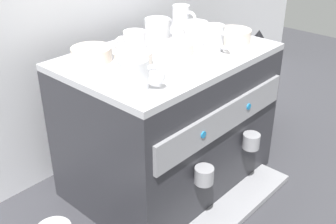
# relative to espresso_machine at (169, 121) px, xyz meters

# --- Properties ---
(ground_plane) EXTENTS (4.00, 4.00, 0.00)m
(ground_plane) POSITION_rel_espresso_machine_xyz_m (0.00, 0.00, -0.24)
(ground_plane) COLOR #38383D
(tiled_backsplash_wall) EXTENTS (2.80, 0.03, 1.17)m
(tiled_backsplash_wall) POSITION_rel_espresso_machine_xyz_m (0.00, 0.34, 0.35)
(tiled_backsplash_wall) COLOR silver
(tiled_backsplash_wall) RESTS_ON ground_plane
(espresso_machine) EXTENTS (0.65, 0.55, 0.48)m
(espresso_machine) POSITION_rel_espresso_machine_xyz_m (0.00, 0.00, 0.00)
(espresso_machine) COLOR #2D2D33
(espresso_machine) RESTS_ON ground_plane
(ceramic_cup_0) EXTENTS (0.10, 0.07, 0.07)m
(ceramic_cup_0) POSITION_rel_espresso_machine_xyz_m (-0.06, 0.09, 0.27)
(ceramic_cup_0) COLOR white
(ceramic_cup_0) RESTS_ON espresso_machine
(ceramic_cup_1) EXTENTS (0.09, 0.11, 0.08)m
(ceramic_cup_1) POSITION_rel_espresso_machine_xyz_m (-0.25, -0.11, 0.28)
(ceramic_cup_1) COLOR white
(ceramic_cup_1) RESTS_ON espresso_machine
(ceramic_cup_2) EXTENTS (0.06, 0.10, 0.08)m
(ceramic_cup_2) POSITION_rel_espresso_machine_xyz_m (0.23, 0.15, 0.28)
(ceramic_cup_2) COLOR white
(ceramic_cup_2) RESTS_ON espresso_machine
(ceramic_cup_3) EXTENTS (0.06, 0.10, 0.08)m
(ceramic_cup_3) POSITION_rel_espresso_machine_xyz_m (0.12, -0.09, 0.28)
(ceramic_cup_3) COLOR white
(ceramic_cup_3) RESTS_ON espresso_machine
(ceramic_cup_4) EXTENTS (0.11, 0.09, 0.07)m
(ceramic_cup_4) POSITION_rel_espresso_machine_xyz_m (0.12, 0.00, 0.28)
(ceramic_cup_4) COLOR white
(ceramic_cup_4) RESTS_ON espresso_machine
(ceramic_cup_5) EXTENTS (0.13, 0.08, 0.08)m
(ceramic_cup_5) POSITION_rel_espresso_machine_xyz_m (0.06, 0.10, 0.28)
(ceramic_cup_5) COLOR white
(ceramic_cup_5) RESTS_ON espresso_machine
(ceramic_bowl_0) EXTENTS (0.10, 0.10, 0.03)m
(ceramic_bowl_0) POSITION_rel_espresso_machine_xyz_m (0.02, -0.02, 0.26)
(ceramic_bowl_0) COLOR beige
(ceramic_bowl_0) RESTS_ON espresso_machine
(ceramic_bowl_1) EXTENTS (0.11, 0.11, 0.04)m
(ceramic_bowl_1) POSITION_rel_espresso_machine_xyz_m (-0.15, 0.00, 0.26)
(ceramic_bowl_1) COLOR beige
(ceramic_bowl_1) RESTS_ON espresso_machine
(ceramic_bowl_2) EXTENTS (0.11, 0.11, 0.04)m
(ceramic_bowl_2) POSITION_rel_espresso_machine_xyz_m (0.23, -0.08, 0.26)
(ceramic_bowl_2) COLOR beige
(ceramic_bowl_2) RESTS_ON espresso_machine
(ceramic_bowl_3) EXTENTS (0.12, 0.12, 0.04)m
(ceramic_bowl_3) POSITION_rel_espresso_machine_xyz_m (-0.20, 0.13, 0.26)
(ceramic_bowl_3) COLOR beige
(ceramic_bowl_3) RESTS_ON espresso_machine
(coffee_grinder) EXTENTS (0.18, 0.18, 0.43)m
(coffee_grinder) POSITION_rel_espresso_machine_xyz_m (0.55, 0.00, -0.03)
(coffee_grinder) COLOR #333338
(coffee_grinder) RESTS_ON ground_plane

